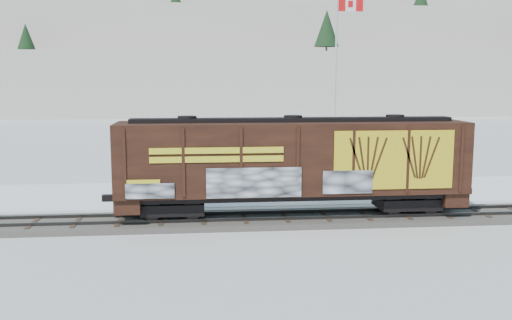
{
  "coord_description": "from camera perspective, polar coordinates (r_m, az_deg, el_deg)",
  "views": [
    {
      "loc": [
        -4.11,
        -27.22,
        7.01
      ],
      "look_at": [
        -1.13,
        3.0,
        2.68
      ],
      "focal_mm": 40.0,
      "sensor_mm": 36.0,
      "label": 1
    }
  ],
  "objects": [
    {
      "name": "hopper_railcar",
      "position": [
        27.87,
        3.68,
        -0.09
      ],
      "size": [
        16.94,
        3.06,
        4.73
      ],
      "color": "black",
      "rests_on": "rail_track"
    },
    {
      "name": "car_silver",
      "position": [
        35.27,
        -5.11,
        -2.04
      ],
      "size": [
        4.97,
        3.59,
        1.57
      ],
      "primitive_type": "imported",
      "rotation": [
        0.0,
        0.0,
        2.0
      ],
      "color": "#B1B4B9",
      "rests_on": "parking_strip"
    },
    {
      "name": "hillside",
      "position": [
        167.23,
        -4.31,
        10.61
      ],
      "size": [
        360.0,
        110.0,
        93.0
      ],
      "color": "white",
      "rests_on": "ground"
    },
    {
      "name": "car_white",
      "position": [
        34.12,
        2.97,
        -2.38
      ],
      "size": [
        4.99,
        2.78,
        1.56
      ],
      "primitive_type": "imported",
      "rotation": [
        0.0,
        0.0,
        1.32
      ],
      "color": "white",
      "rests_on": "parking_strip"
    },
    {
      "name": "rail_track",
      "position": [
        28.37,
        2.89,
        -5.9
      ],
      "size": [
        50.0,
        3.4,
        0.43
      ],
      "color": "#59544C",
      "rests_on": "ground"
    },
    {
      "name": "ground",
      "position": [
        28.41,
        2.89,
        -6.19
      ],
      "size": [
        500.0,
        500.0,
        0.0
      ],
      "primitive_type": "plane",
      "color": "white",
      "rests_on": "ground"
    },
    {
      "name": "flagpole",
      "position": [
        40.98,
        8.05,
        5.01
      ],
      "size": [
        2.3,
        0.9,
        12.86
      ],
      "color": "silver",
      "rests_on": "ground"
    },
    {
      "name": "parking_strip",
      "position": [
        35.66,
        1.1,
        -3.21
      ],
      "size": [
        40.0,
        8.0,
        0.03
      ],
      "primitive_type": "cube",
      "color": "white",
      "rests_on": "ground"
    },
    {
      "name": "car_dark",
      "position": [
        34.69,
        3.2,
        -2.43
      ],
      "size": [
        4.64,
        2.38,
        1.29
      ],
      "primitive_type": "imported",
      "rotation": [
        0.0,
        0.0,
        1.44
      ],
      "color": "black",
      "rests_on": "parking_strip"
    }
  ]
}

